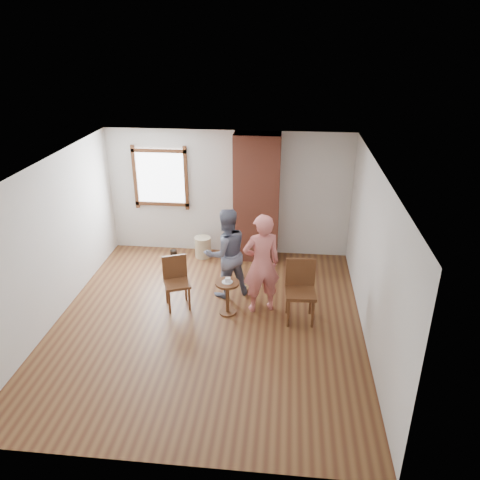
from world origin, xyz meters
name	(u,v)px	position (x,y,z in m)	size (l,w,h in m)	color
ground	(208,323)	(0.00, 0.00, 0.00)	(5.50, 5.50, 0.00)	brown
room_shell	(208,206)	(-0.06, 0.61, 1.81)	(5.04, 5.52, 2.62)	silver
brick_chimney	(257,198)	(0.60, 2.50, 1.30)	(0.90, 0.50, 2.60)	#AA533C
stoneware_crock	(203,247)	(-0.51, 2.40, 0.22)	(0.34, 0.34, 0.44)	#C0B08B
dark_pot	(174,253)	(-1.13, 2.33, 0.07)	(0.14, 0.14, 0.14)	black
dining_chair_left	(176,279)	(-0.62, 0.50, 0.50)	(0.55, 0.55, 0.90)	brown
dining_chair_right	(300,287)	(1.48, 0.32, 0.58)	(0.51, 0.51, 1.03)	brown
side_table	(227,292)	(0.28, 0.32, 0.40)	(0.40, 0.40, 0.60)	brown
cake_plate	(227,282)	(0.28, 0.32, 0.60)	(0.18, 0.18, 0.01)	white
cake_slice	(228,280)	(0.29, 0.32, 0.64)	(0.08, 0.07, 0.06)	silver
man	(226,253)	(0.19, 0.94, 0.82)	(0.80, 0.62, 1.64)	#131734
person_pink	(261,264)	(0.83, 0.50, 0.87)	(0.64, 0.42, 1.75)	#D86F6C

